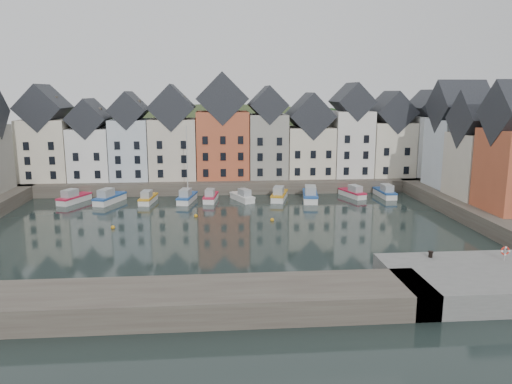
{
  "coord_description": "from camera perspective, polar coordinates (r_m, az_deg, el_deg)",
  "views": [
    {
      "loc": [
        -1.44,
        -57.6,
        16.54
      ],
      "look_at": [
        3.97,
        6.0,
        3.69
      ],
      "focal_mm": 35.0,
      "sensor_mm": 36.0,
      "label": 1
    }
  ],
  "objects": [
    {
      "name": "boat_b",
      "position": [
        78.66,
        -16.44,
        -0.67
      ],
      "size": [
        4.22,
        6.86,
        2.52
      ],
      "rotation": [
        0.0,
        0.0,
        -0.36
      ],
      "color": "silver",
      "rests_on": "ground"
    },
    {
      "name": "mooring_bollard",
      "position": [
        47.54,
        19.33,
        -6.71
      ],
      "size": [
        0.48,
        0.48,
        0.56
      ],
      "color": "black",
      "rests_on": "near_quay"
    },
    {
      "name": "boat_c",
      "position": [
        77.37,
        -12.25,
        -0.74
      ],
      "size": [
        2.47,
        5.84,
        2.17
      ],
      "rotation": [
        0.0,
        0.0,
        -0.13
      ],
      "color": "silver",
      "rests_on": "ground"
    },
    {
      "name": "hillside",
      "position": [
        118.74,
        -3.96,
        -5.54
      ],
      "size": [
        153.6,
        70.4,
        64.0
      ],
      "color": "#28341A",
      "rests_on": "ground"
    },
    {
      "name": "far_terrace",
      "position": [
        86.07,
        -1.75,
        6.27
      ],
      "size": [
        72.37,
        8.16,
        17.78
      ],
      "color": "beige",
      "rests_on": "far_quay"
    },
    {
      "name": "mooring_buoys",
      "position": [
        65.09,
        -6.97,
        -3.29
      ],
      "size": [
        20.5,
        5.5,
        0.5
      ],
      "color": "#C78717",
      "rests_on": "ground"
    },
    {
      "name": "far_quay",
      "position": [
        88.98,
        -3.86,
        1.3
      ],
      "size": [
        90.0,
        16.0,
        2.0
      ],
      "primitive_type": "cube",
      "color": "#463C35",
      "rests_on": "ground"
    },
    {
      "name": "near_wall",
      "position": [
        39.78,
        -17.27,
        -12.16
      ],
      "size": [
        50.0,
        6.0,
        2.0
      ],
      "primitive_type": "cube",
      "color": "#463C35",
      "rests_on": "ground"
    },
    {
      "name": "ground",
      "position": [
        59.95,
        -3.31,
        -4.66
      ],
      "size": [
        260.0,
        260.0,
        0.0
      ],
      "primitive_type": "plane",
      "color": "black",
      "rests_on": "ground"
    },
    {
      "name": "boat_h",
      "position": [
        77.5,
        6.2,
        -0.4
      ],
      "size": [
        3.23,
        7.27,
        2.69
      ],
      "rotation": [
        0.0,
        0.0,
        -0.15
      ],
      "color": "silver",
      "rests_on": "ground"
    },
    {
      "name": "boat_d",
      "position": [
        76.86,
        -7.91,
        -0.58
      ],
      "size": [
        3.06,
        6.4,
        11.75
      ],
      "rotation": [
        0.0,
        0.0,
        -0.19
      ],
      "color": "silver",
      "rests_on": "ground"
    },
    {
      "name": "near_quay",
      "position": [
        46.96,
        25.79,
        -9.13
      ],
      "size": [
        18.0,
        10.0,
        2.0
      ],
      "primitive_type": "cube",
      "color": "#60605E",
      "rests_on": "ground"
    },
    {
      "name": "boat_f",
      "position": [
        76.94,
        -1.54,
        -0.55
      ],
      "size": [
        3.77,
        5.81,
        2.14
      ],
      "rotation": [
        0.0,
        0.0,
        0.4
      ],
      "color": "silver",
      "rests_on": "ground"
    },
    {
      "name": "boat_e",
      "position": [
        77.12,
        -5.21,
        -0.56
      ],
      "size": [
        2.49,
        5.84,
        2.17
      ],
      "rotation": [
        0.0,
        0.0,
        -0.13
      ],
      "color": "silver",
      "rests_on": "ground"
    },
    {
      "name": "boat_i",
      "position": [
        81.26,
        11.0,
        -0.1
      ],
      "size": [
        3.43,
        6.01,
        2.21
      ],
      "rotation": [
        0.0,
        0.0,
        0.31
      ],
      "color": "silver",
      "rests_on": "ground"
    },
    {
      "name": "boat_j",
      "position": [
        82.41,
        14.54,
        -0.07
      ],
      "size": [
        2.12,
        6.19,
        2.35
      ],
      "rotation": [
        0.0,
        0.0,
        0.03
      ],
      "color": "silver",
      "rests_on": "ground"
    },
    {
      "name": "right_quay",
      "position": [
        73.43,
        26.87,
        -2.09
      ],
      "size": [
        14.0,
        54.0,
        2.0
      ],
      "primitive_type": "cube",
      "color": "#463C35",
      "rests_on": "ground"
    },
    {
      "name": "boat_a",
      "position": [
        80.57,
        -20.14,
        -0.66
      ],
      "size": [
        4.24,
        6.42,
        2.37
      ],
      "rotation": [
        0.0,
        0.0,
        -0.42
      ],
      "color": "silver",
      "rests_on": "ground"
    },
    {
      "name": "boat_g",
      "position": [
        77.76,
        2.67,
        -0.37
      ],
      "size": [
        3.51,
        6.61,
        2.43
      ],
      "rotation": [
        0.0,
        0.0,
        -0.26
      ],
      "color": "silver",
      "rests_on": "ground"
    },
    {
      "name": "right_terrace",
      "position": [
        75.98,
        24.78,
        4.58
      ],
      "size": [
        8.3,
        24.25,
        16.36
      ],
      "color": "silver",
      "rests_on": "right_quay"
    },
    {
      "name": "life_ring_post",
      "position": [
        49.0,
        26.58,
        -6.07
      ],
      "size": [
        0.8,
        0.17,
        1.3
      ],
      "color": "gray",
      "rests_on": "near_quay"
    }
  ]
}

